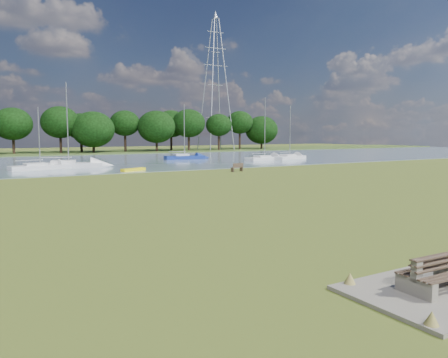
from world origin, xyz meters
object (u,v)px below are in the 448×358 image
bench_pair (436,275)px  sailboat_1 (289,156)px  pylon (216,65)px  kayak (133,170)px  riverbank_bench (237,167)px  sailboat_3 (68,163)px  sailboat_4 (184,156)px  sailboat_6 (264,157)px  sailboat_0 (40,166)px

bench_pair → sailboat_1: (32.32, 46.14, 0.02)m
pylon → sailboat_1: pylon is taller
kayak → sailboat_1: sailboat_1 is taller
riverbank_bench → sailboat_3: size_ratio=0.16×
pylon → sailboat_4: (-22.06, -29.63, -19.18)m
bench_pair → sailboat_6: size_ratio=0.20×
bench_pair → riverbank_bench: bearing=67.5°
sailboat_3 → kayak: bearing=-41.8°
sailboat_6 → sailboat_4: bearing=127.1°
pylon → sailboat_4: pylon is taller
pylon → sailboat_3: size_ratio=3.27×
sailboat_3 → bench_pair: bearing=-74.0°
riverbank_bench → sailboat_4: sailboat_4 is taller
bench_pair → sailboat_1: sailboat_1 is taller
riverbank_bench → sailboat_3: sailboat_3 is taller
sailboat_1 → sailboat_4: bearing=131.1°
riverbank_bench → sailboat_1: size_ratio=0.19×
pylon → sailboat_3: (-40.67, -37.96, -19.18)m
kayak → pylon: size_ratio=0.09×
kayak → sailboat_1: bearing=-5.9°
sailboat_4 → pylon: bearing=59.0°
bench_pair → sailboat_3: (-0.16, 46.04, 0.07)m
kayak → sailboat_4: bearing=28.0°
sailboat_4 → riverbank_bench: bearing=-95.0°
riverbank_bench → sailboat_0: size_ratio=0.22×
riverbank_bench → sailboat_0: sailboat_0 is taller
sailboat_3 → sailboat_1: bearing=16.0°
sailboat_3 → sailboat_6: sailboat_3 is taller
bench_pair → sailboat_1: size_ratio=0.22×
sailboat_0 → sailboat_4: sailboat_4 is taller
sailboat_1 → riverbank_bench: bearing=-160.5°
sailboat_1 → kayak: bearing=178.4°
sailboat_4 → sailboat_6: sailboat_6 is taller
sailboat_0 → sailboat_3: sailboat_3 is taller
bench_pair → kayak: (4.93, 38.00, -0.30)m
sailboat_3 → riverbank_bench: bearing=-28.0°
riverbank_bench → sailboat_0: (-17.62, 12.66, 0.03)m
sailboat_0 → sailboat_1: size_ratio=0.83×
riverbank_bench → pylon: pylon is taller
riverbank_bench → bench_pair: bearing=-124.8°
kayak → bench_pair: bearing=-119.9°
bench_pair → sailboat_4: size_ratio=0.22×
riverbank_bench → sailboat_0: bearing=133.4°
bench_pair → sailboat_0: (-3.37, 44.86, -0.01)m
bench_pair → sailboat_3: bearing=91.6°
kayak → sailboat_6: bearing=-2.5°
bench_pair → sailboat_0: size_ratio=0.27×
riverbank_bench → sailboat_6: (13.48, 14.10, 0.03)m
sailboat_6 → kayak: bearing=-171.9°
riverbank_bench → sailboat_4: 22.56m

